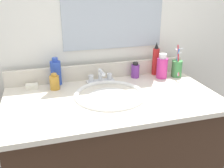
# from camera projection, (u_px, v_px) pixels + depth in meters

# --- Properties ---
(vanity_cabinet) EXTENTS (1.03, 0.54, 0.78)m
(vanity_cabinet) POSITION_uv_depth(u_px,v_px,m) (113.00, 163.00, 1.45)
(vanity_cabinet) COLOR #382316
(vanity_cabinet) RESTS_ON ground_plane
(countertop) EXTENTS (1.07, 0.59, 0.02)m
(countertop) POSITION_uv_depth(u_px,v_px,m) (113.00, 99.00, 1.30)
(countertop) COLOR beige
(countertop) RESTS_ON vanity_cabinet
(backsplash) EXTENTS (1.07, 0.02, 0.09)m
(backsplash) POSITION_uv_depth(u_px,v_px,m) (99.00, 71.00, 1.53)
(backsplash) COLOR beige
(backsplash) RESTS_ON countertop
(back_wall) EXTENTS (2.17, 0.04, 1.30)m
(back_wall) POSITION_uv_depth(u_px,v_px,m) (98.00, 97.00, 1.66)
(back_wall) COLOR white
(back_wall) RESTS_ON ground_plane
(sink_basin) EXTENTS (0.37, 0.37, 0.11)m
(sink_basin) POSITION_uv_depth(u_px,v_px,m) (110.00, 101.00, 1.32)
(sink_basin) COLOR white
(sink_basin) RESTS_ON countertop
(faucet) EXTENTS (0.16, 0.10, 0.08)m
(faucet) POSITION_uv_depth(u_px,v_px,m) (101.00, 78.00, 1.47)
(faucet) COLOR silver
(faucet) RESTS_ON countertop
(bottle_shampoo_blue) EXTENTS (0.06, 0.06, 0.16)m
(bottle_shampoo_blue) POSITION_uv_depth(u_px,v_px,m) (56.00, 72.00, 1.43)
(bottle_shampoo_blue) COLOR #2D4CB2
(bottle_shampoo_blue) RESTS_ON countertop
(bottle_spray_red) EXTENTS (0.04, 0.04, 0.20)m
(bottle_spray_red) POSITION_uv_depth(u_px,v_px,m) (156.00, 60.00, 1.58)
(bottle_spray_red) COLOR red
(bottle_spray_red) RESTS_ON countertop
(bottle_oil_amber) EXTENTS (0.05, 0.05, 0.09)m
(bottle_oil_amber) POSITION_uv_depth(u_px,v_px,m) (55.00, 82.00, 1.37)
(bottle_oil_amber) COLOR gold
(bottle_oil_amber) RESTS_ON countertop
(bottle_cream_purple) EXTENTS (0.05, 0.05, 0.09)m
(bottle_cream_purple) POSITION_uv_depth(u_px,v_px,m) (135.00, 71.00, 1.55)
(bottle_cream_purple) COLOR #7A3899
(bottle_cream_purple) RESTS_ON countertop
(bottle_soap_pink) EXTENTS (0.06, 0.06, 0.15)m
(bottle_soap_pink) POSITION_uv_depth(u_px,v_px,m) (162.00, 67.00, 1.53)
(bottle_soap_pink) COLOR #D8338C
(bottle_soap_pink) RESTS_ON countertop
(cup_green) EXTENTS (0.06, 0.08, 0.20)m
(cup_green) POSITION_uv_depth(u_px,v_px,m) (177.00, 68.00, 1.56)
(cup_green) COLOR #3F8C47
(cup_green) RESTS_ON countertop
(soap_bar) EXTENTS (0.06, 0.04, 0.02)m
(soap_bar) POSITION_uv_depth(u_px,v_px,m) (32.00, 86.00, 1.39)
(soap_bar) COLOR white
(soap_bar) RESTS_ON countertop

